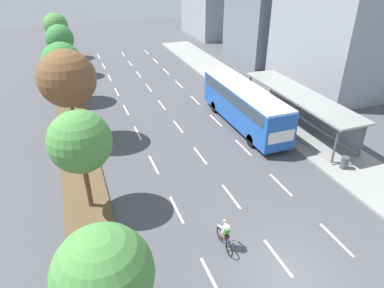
{
  "coord_description": "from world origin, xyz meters",
  "views": [
    {
      "loc": [
        -8.04,
        -8.85,
        12.93
      ],
      "look_at": [
        -0.71,
        10.96,
        1.2
      ],
      "focal_mm": 32.21,
      "sensor_mm": 36.0,
      "label": 1
    }
  ],
  "objects_px": {
    "bus_shelter": "(301,106)",
    "bus": "(244,103)",
    "median_tree_nearest": "(103,275)",
    "trash_bin": "(345,163)",
    "median_tree_farthest": "(56,25)",
    "cyclist": "(225,235)",
    "median_tree_fifth": "(60,39)",
    "median_tree_fourth": "(62,63)",
    "median_tree_second": "(80,142)",
    "median_tree_third": "(67,79)"
  },
  "relations": [
    {
      "from": "median_tree_fourth",
      "to": "median_tree_farthest",
      "type": "xyz_separation_m",
      "value": [
        -0.09,
        17.5,
        0.51
      ]
    },
    {
      "from": "median_tree_fifth",
      "to": "bus_shelter",
      "type": "bearing_deg",
      "value": -50.37
    },
    {
      "from": "bus_shelter",
      "to": "bus",
      "type": "height_order",
      "value": "bus"
    },
    {
      "from": "cyclist",
      "to": "median_tree_fifth",
      "type": "distance_m",
      "value": 32.58
    },
    {
      "from": "bus_shelter",
      "to": "median_tree_fifth",
      "type": "height_order",
      "value": "median_tree_fifth"
    },
    {
      "from": "median_tree_third",
      "to": "median_tree_fifth",
      "type": "xyz_separation_m",
      "value": [
        -0.1,
        17.5,
        -0.68
      ]
    },
    {
      "from": "median_tree_nearest",
      "to": "median_tree_farthest",
      "type": "xyz_separation_m",
      "value": [
        -0.44,
        43.76,
        0.44
      ]
    },
    {
      "from": "cyclist",
      "to": "median_tree_nearest",
      "type": "bearing_deg",
      "value": -151.62
    },
    {
      "from": "median_tree_farthest",
      "to": "bus_shelter",
      "type": "bearing_deg",
      "value": -59.19
    },
    {
      "from": "median_tree_second",
      "to": "trash_bin",
      "type": "distance_m",
      "value": 17.04
    },
    {
      "from": "bus_shelter",
      "to": "cyclist",
      "type": "distance_m",
      "value": 15.61
    },
    {
      "from": "median_tree_fourth",
      "to": "median_tree_fifth",
      "type": "height_order",
      "value": "median_tree_fifth"
    },
    {
      "from": "median_tree_fourth",
      "to": "median_tree_fifth",
      "type": "xyz_separation_m",
      "value": [
        0.14,
        8.75,
        0.44
      ]
    },
    {
      "from": "median_tree_fourth",
      "to": "trash_bin",
      "type": "height_order",
      "value": "median_tree_fourth"
    },
    {
      "from": "median_tree_second",
      "to": "median_tree_third",
      "type": "bearing_deg",
      "value": 90.73
    },
    {
      "from": "median_tree_nearest",
      "to": "trash_bin",
      "type": "distance_m",
      "value": 18.18
    },
    {
      "from": "cyclist",
      "to": "trash_bin",
      "type": "xyz_separation_m",
      "value": [
        10.59,
        3.6,
        -0.22
      ]
    },
    {
      "from": "median_tree_nearest",
      "to": "bus_shelter",
      "type": "bearing_deg",
      "value": 37.52
    },
    {
      "from": "median_tree_third",
      "to": "median_tree_farthest",
      "type": "bearing_deg",
      "value": 90.72
    },
    {
      "from": "bus_shelter",
      "to": "median_tree_fifth",
      "type": "relative_size",
      "value": 2.2
    },
    {
      "from": "median_tree_fifth",
      "to": "trash_bin",
      "type": "height_order",
      "value": "median_tree_fifth"
    },
    {
      "from": "bus_shelter",
      "to": "trash_bin",
      "type": "bearing_deg",
      "value": -99.14
    },
    {
      "from": "median_tree_farthest",
      "to": "trash_bin",
      "type": "xyz_separation_m",
      "value": [
        16.95,
        -36.96,
        -3.83
      ]
    },
    {
      "from": "median_tree_fourth",
      "to": "trash_bin",
      "type": "bearing_deg",
      "value": -49.08
    },
    {
      "from": "bus_shelter",
      "to": "median_tree_fourth",
      "type": "bearing_deg",
      "value": 144.62
    },
    {
      "from": "cyclist",
      "to": "median_tree_second",
      "type": "xyz_separation_m",
      "value": [
        -5.92,
        5.55,
        3.51
      ]
    },
    {
      "from": "bus_shelter",
      "to": "median_tree_fifth",
      "type": "distance_m",
      "value": 28.02
    },
    {
      "from": "bus_shelter",
      "to": "cyclist",
      "type": "xyz_separation_m",
      "value": [
        -11.67,
        -10.31,
        -1.08
      ]
    },
    {
      "from": "bus_shelter",
      "to": "median_tree_nearest",
      "type": "xyz_separation_m",
      "value": [
        -17.6,
        -13.51,
        2.1
      ]
    },
    {
      "from": "median_tree_second",
      "to": "median_tree_third",
      "type": "height_order",
      "value": "median_tree_third"
    },
    {
      "from": "median_tree_nearest",
      "to": "trash_bin",
      "type": "xyz_separation_m",
      "value": [
        16.52,
        6.8,
        -3.39
      ]
    },
    {
      "from": "bus",
      "to": "median_tree_fifth",
      "type": "height_order",
      "value": "median_tree_fifth"
    },
    {
      "from": "bus",
      "to": "median_tree_third",
      "type": "distance_m",
      "value": 13.91
    },
    {
      "from": "median_tree_second",
      "to": "median_tree_farthest",
      "type": "relative_size",
      "value": 1.0
    },
    {
      "from": "cyclist",
      "to": "bus",
      "type": "bearing_deg",
      "value": 58.74
    },
    {
      "from": "median_tree_farthest",
      "to": "bus",
      "type": "bearing_deg",
      "value": -64.14
    },
    {
      "from": "median_tree_nearest",
      "to": "median_tree_fifth",
      "type": "height_order",
      "value": "median_tree_fifth"
    },
    {
      "from": "median_tree_second",
      "to": "median_tree_farthest",
      "type": "distance_m",
      "value": 35.01
    },
    {
      "from": "median_tree_second",
      "to": "median_tree_farthest",
      "type": "xyz_separation_m",
      "value": [
        -0.44,
        35.01,
        0.1
      ]
    },
    {
      "from": "median_tree_fifth",
      "to": "median_tree_second",
      "type": "bearing_deg",
      "value": -89.55
    },
    {
      "from": "median_tree_farthest",
      "to": "trash_bin",
      "type": "bearing_deg",
      "value": -65.36
    },
    {
      "from": "bus_shelter",
      "to": "bus",
      "type": "relative_size",
      "value": 1.14
    },
    {
      "from": "bus_shelter",
      "to": "bus",
      "type": "distance_m",
      "value": 4.67
    },
    {
      "from": "bus",
      "to": "trash_bin",
      "type": "height_order",
      "value": "bus"
    },
    {
      "from": "median_tree_second",
      "to": "trash_bin",
      "type": "height_order",
      "value": "median_tree_second"
    },
    {
      "from": "median_tree_fourth",
      "to": "median_tree_farthest",
      "type": "height_order",
      "value": "median_tree_farthest"
    },
    {
      "from": "bus_shelter",
      "to": "median_tree_farthest",
      "type": "relative_size",
      "value": 2.17
    },
    {
      "from": "median_tree_second",
      "to": "median_tree_third",
      "type": "xyz_separation_m",
      "value": [
        -0.11,
        8.75,
        0.72
      ]
    },
    {
      "from": "cyclist",
      "to": "median_tree_second",
      "type": "relative_size",
      "value": 0.31
    },
    {
      "from": "median_tree_second",
      "to": "bus",
      "type": "bearing_deg",
      "value": 26.47
    }
  ]
}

